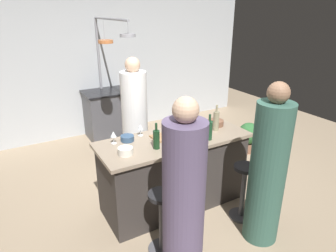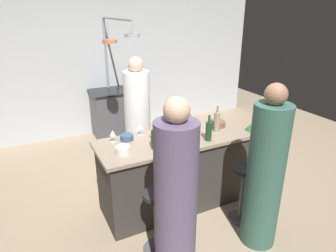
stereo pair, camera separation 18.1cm
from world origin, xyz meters
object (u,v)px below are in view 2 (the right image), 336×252
Objects in this scene: wine_glass_by_chef at (140,127)px; wine_bottle_red at (154,139)px; chef at (138,122)px; wine_bottle_green at (209,131)px; mixing_bowl_blue at (127,137)px; bar_stool_left at (157,219)px; guest_left at (176,202)px; cutting_board at (165,136)px; bar_stool_right at (242,192)px; wine_glass_near_left_guest at (210,127)px; potted_plant at (254,137)px; wine_bottle_white at (217,121)px; pepper_mill at (195,133)px; wine_bottle_amber at (188,123)px; mixing_bowl_ceramic at (123,150)px; stove_range at (114,113)px; mixing_bowl_wooden at (217,124)px; wine_glass_near_right_guest at (113,134)px; guest_right at (265,175)px.

wine_bottle_red is at bearing -89.42° from wine_glass_by_chef.
chef is 1.28m from wine_bottle_green.
bar_stool_left is at bearing -90.47° from mixing_bowl_blue.
wine_bottle_green is at bearing 42.42° from guest_left.
bar_stool_left is 0.98m from cutting_board.
chef is 2.52× the size of bar_stool_right.
cutting_board is at bearing -89.90° from chef.
bar_stool_right is 1.08m from cutting_board.
wine_glass_near_left_guest is at bearing -18.27° from mixing_bowl_blue.
wine_bottle_white reaches higher than potted_plant.
wine_bottle_red is (-0.23, -1.10, 0.22)m from chef.
chef is at bearing 71.75° from wine_glass_by_chef.
pepper_mill is (-0.39, 0.43, 0.63)m from bar_stool_right.
pepper_mill is 0.69× the size of wine_bottle_green.
wine_bottle_amber is (0.32, 0.02, 0.11)m from cutting_board.
mixing_bowl_ceramic reaches higher than bar_stool_right.
stove_range is 5.65× the size of mixing_bowl_ceramic.
chef is 11.73× the size of wine_glass_by_chef.
wine_glass_near_left_guest is (-0.13, 0.51, 0.63)m from bar_stool_right.
wine_glass_near_right_guest is at bearing 174.77° from mixing_bowl_wooden.
mixing_bowl_wooden reaches higher than bar_stool_right.
chef reaches higher than guest_left.
mixing_bowl_ceramic is (-0.90, -0.20, -0.08)m from wine_bottle_amber.
bar_stool_right is 3.27× the size of mixing_bowl_wooden.
bar_stool_right is 4.46× the size of mixing_bowl_blue.
wine_bottle_red reaches higher than wine_glass_near_left_guest.
guest_right is at bearing -60.54° from cutting_board.
pepper_mill is (0.16, -2.64, 0.56)m from stove_range.
cutting_board is at bearing 68.60° from guest_left.
guest_left is (-0.41, -1.93, -0.00)m from chef.
chef reaches higher than wine_bottle_amber.
wine_glass_near_left_guest is (0.50, -0.18, 0.10)m from cutting_board.
wine_glass_near_left_guest reaches higher than potted_plant.
chef is 0.77m from wine_glass_by_chef.
wine_glass_by_chef reaches higher than stove_range.
bar_stool_left is 0.40× the size of guest_left.
wine_bottle_amber is 0.26m from wine_glass_near_left_guest.
wine_glass_by_chef is (-0.31, -2.19, 0.56)m from stove_range.
wine_bottle_amber reaches higher than stove_range.
potted_plant is (2.34, 1.60, -0.50)m from guest_left.
wine_glass_near_left_guest and wine_glass_by_chef have the same top height.
guest_left reaches higher than mixing_bowl_wooden.
guest_right reaches higher than stove_range.
stove_range is 6.10× the size of wine_glass_near_left_guest.
wine_glass_near_right_guest is (-0.58, 0.13, 0.10)m from cutting_board.
bar_stool_left is (-0.43, -1.58, -0.42)m from chef.
cutting_board is at bearing -91.86° from stove_range.
guest_left is 1.57m from mixing_bowl_wooden.
wine_bottle_red is 0.35m from mixing_bowl_ceramic.
stove_range is 2.78× the size of cutting_board.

